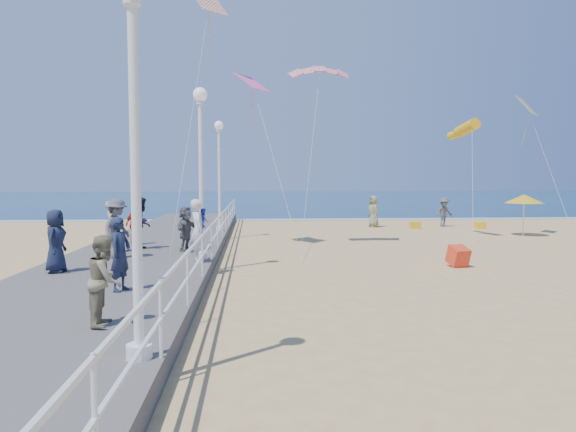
{
  "coord_description": "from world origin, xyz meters",
  "views": [
    {
      "loc": [
        -3.77,
        -16.12,
        2.89
      ],
      "look_at": [
        -2.5,
        2.0,
        1.6
      ],
      "focal_mm": 32.0,
      "sensor_mm": 36.0,
      "label": 1
    }
  ],
  "objects": [
    {
      "name": "beach_umbrella",
      "position": [
        10.15,
        9.23,
        1.91
      ],
      "size": [
        1.9,
        1.9,
        2.14
      ],
      "color": "white",
      "rests_on": "ground"
    },
    {
      "name": "lamp_post_near",
      "position": [
        -5.35,
        -9.0,
        3.66
      ],
      "size": [
        0.44,
        0.44,
        5.32
      ],
      "color": "white",
      "rests_on": "boardwalk"
    },
    {
      "name": "ocean",
      "position": [
        0.0,
        65.0,
        0.01
      ],
      "size": [
        160.0,
        90.0,
        0.05
      ],
      "primitive_type": "cube",
      "color": "#0D2F4E",
      "rests_on": "ground"
    },
    {
      "name": "lamp_post_mid",
      "position": [
        -5.35,
        0.0,
        3.66
      ],
      "size": [
        0.44,
        0.44,
        5.32
      ],
      "color": "white",
      "rests_on": "boardwalk"
    },
    {
      "name": "kite_parafoil",
      "position": [
        -0.91,
        5.81,
        7.57
      ],
      "size": [
        2.59,
        0.94,
        0.65
      ],
      "primitive_type": null,
      "rotation": [
        0.44,
        0.0,
        0.0
      ],
      "color": "red"
    },
    {
      "name": "toddler_held",
      "position": [
        -5.25,
        -0.45,
        1.64
      ],
      "size": [
        0.37,
        0.43,
        0.77
      ],
      "primitive_type": "imported",
      "rotation": [
        0.0,
        0.0,
        1.79
      ],
      "color": "blue",
      "rests_on": "boardwalk"
    },
    {
      "name": "beach_chair_right",
      "position": [
        9.66,
        13.16,
        0.2
      ],
      "size": [
        0.55,
        0.55,
        0.4
      ],
      "primitive_type": "cube",
      "color": "yellow",
      "rests_on": "ground"
    },
    {
      "name": "beach_chair_left",
      "position": [
        5.84,
        13.5,
        0.2
      ],
      "size": [
        0.55,
        0.55,
        0.4
      ],
      "primitive_type": "cube",
      "color": "gold",
      "rests_on": "ground"
    },
    {
      "name": "spectator_2",
      "position": [
        -8.05,
        0.38,
        1.34
      ],
      "size": [
        1.03,
        1.37,
        1.89
      ],
      "primitive_type": "imported",
      "rotation": [
        0.0,
        0.0,
        1.27
      ],
      "color": "#525055",
      "rests_on": "boardwalk"
    },
    {
      "name": "kite_diamond_redwhite",
      "position": [
        -5.46,
        5.28,
        10.0
      ],
      "size": [
        1.58,
        1.54,
        0.97
      ],
      "primitive_type": "cube",
      "rotation": [
        0.82,
        0.0,
        0.71
      ],
      "color": "#C74B17"
    },
    {
      "name": "spectator_7",
      "position": [
        -7.74,
        2.56,
        1.33
      ],
      "size": [
        0.81,
        0.98,
        1.87
      ],
      "primitive_type": "imported",
      "rotation": [
        0.0,
        0.0,
        1.46
      ],
      "color": "#1B1734",
      "rests_on": "boardwalk"
    },
    {
      "name": "railing",
      "position": [
        -5.05,
        0.0,
        1.25
      ],
      "size": [
        0.05,
        42.0,
        0.55
      ],
      "color": "white",
      "rests_on": "boardwalk"
    },
    {
      "name": "lamp_post_far",
      "position": [
        -5.35,
        9.0,
        3.66
      ],
      "size": [
        0.44,
        0.44,
        5.32
      ],
      "color": "white",
      "rests_on": "boardwalk"
    },
    {
      "name": "kite_diamond_multi",
      "position": [
        10.03,
        9.06,
        6.59
      ],
      "size": [
        1.51,
        1.54,
        0.99
      ],
      "primitive_type": "cube",
      "rotation": [
        0.86,
        0.0,
        0.84
      ],
      "color": "#17A2C9"
    },
    {
      "name": "beach_walker_a",
      "position": [
        8.01,
        14.58,
        0.9
      ],
      "size": [
        1.31,
        0.99,
        1.8
      ],
      "primitive_type": "imported",
      "rotation": [
        0.0,
        0.0,
        0.31
      ],
      "color": "#505155",
      "rests_on": "ground"
    },
    {
      "name": "kite_windsock",
      "position": [
        6.69,
        8.45,
        5.4
      ],
      "size": [
        0.99,
        2.59,
        1.06
      ],
      "primitive_type": "cylinder",
      "rotation": [
        1.36,
        0.0,
        0.17
      ],
      "color": "gold"
    },
    {
      "name": "woman_holding_toddler",
      "position": [
        -5.4,
        -0.6,
        1.35
      ],
      "size": [
        0.6,
        0.78,
        1.9
      ],
      "primitive_type": "imported",
      "rotation": [
        0.0,
        0.0,
        1.79
      ],
      "color": "silver",
      "rests_on": "boardwalk"
    },
    {
      "name": "boardwalk",
      "position": [
        -7.5,
        0.0,
        0.2
      ],
      "size": [
        5.0,
        44.0,
        0.4
      ],
      "primitive_type": "cube",
      "color": "#635F59",
      "rests_on": "ground"
    },
    {
      "name": "beach_walker_c",
      "position": [
        3.63,
        14.67,
        0.96
      ],
      "size": [
        0.81,
        1.05,
        1.92
      ],
      "primitive_type": "imported",
      "rotation": [
        0.0,
        0.0,
        -1.34
      ],
      "color": "#82805A",
      "rests_on": "ground"
    },
    {
      "name": "spectator_4",
      "position": [
        -9.03,
        -2.08,
        1.25
      ],
      "size": [
        0.54,
        0.83,
        1.7
      ],
      "primitive_type": "imported",
      "rotation": [
        0.0,
        0.0,
        1.57
      ],
      "color": "#181E35",
      "rests_on": "boardwalk"
    },
    {
      "name": "spectator_0",
      "position": [
        -6.71,
        -4.54,
        1.23
      ],
      "size": [
        0.57,
        0.7,
        1.66
      ],
      "primitive_type": "imported",
      "rotation": [
        0.0,
        0.0,
        1.25
      ],
      "color": "#1B233C",
      "rests_on": "boardwalk"
    },
    {
      "name": "spectator_5",
      "position": [
        -6.09,
        1.91,
        1.18
      ],
      "size": [
        0.95,
        1.52,
        1.57
      ],
      "primitive_type": "imported",
      "rotation": [
        0.0,
        0.0,
        1.2
      ],
      "color": "#57565B",
      "rests_on": "boardwalk"
    },
    {
      "name": "surf_line",
      "position": [
        0.0,
        20.5,
        0.03
      ],
      "size": [
        160.0,
        1.2,
        0.04
      ],
      "primitive_type": "cube",
      "color": "white",
      "rests_on": "ground"
    },
    {
      "name": "spectator_1",
      "position": [
        -6.29,
        -7.26,
        1.18
      ],
      "size": [
        0.62,
        0.78,
        1.55
      ],
      "primitive_type": "imported",
      "rotation": [
        0.0,
        0.0,
        1.61
      ],
      "color": "gray",
      "rests_on": "boardwalk"
    },
    {
      "name": "box_kite",
      "position": [
        3.03,
        0.28,
        0.3
      ],
      "size": [
        0.69,
        0.81,
        0.74
      ],
      "primitive_type": "cube",
      "rotation": [
        0.31,
        0.0,
        0.22
      ],
      "color": "red",
      "rests_on": "ground"
    },
    {
      "name": "ground",
      "position": [
        0.0,
        0.0,
        0.0
      ],
      "size": [
        160.0,
        160.0,
        0.0
      ],
      "primitive_type": "plane",
      "color": "tan",
      "rests_on": "ground"
    },
    {
      "name": "kite_diamond_pink",
      "position": [
        -3.75,
        5.6,
        6.92
      ],
      "size": [
        1.6,
        1.66,
        0.75
      ],
      "primitive_type": "cube",
      "rotation": [
        0.61,
        0.0,
        0.95
      ],
      "color": "#F3599D"
    },
    {
      "name": "spectator_6",
      "position": [
        -8.57,
        1.76,
        1.28
      ],
      "size": [
        0.5,
        0.69,
        1.76
      ],
      "primitive_type": "imported",
      "rotation": [
        0.0,
        0.0,
        1.7
      ],
      "color": "#9A936A",
      "rests_on": "boardwalk"
    },
    {
      "name": "spectator_3",
      "position": [
        -8.27,
        3.78,
        1.19
      ],
      "size": [
        0.75,
        1.0,
        1.57
      ],
      "primitive_type": "imported",
      "rotation": [
        0.0,
        0.0,
        1.11
      ],
      "color": "red",
      "rests_on": "boardwalk"
    }
  ]
}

